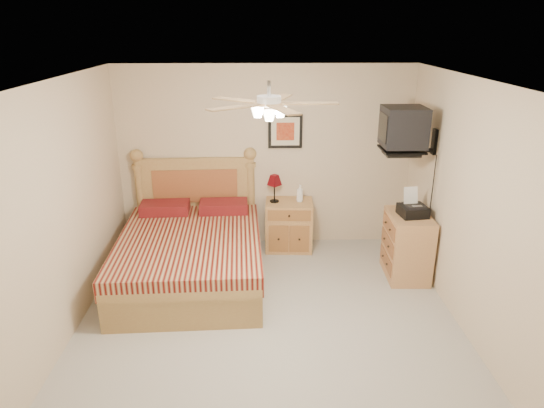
{
  "coord_description": "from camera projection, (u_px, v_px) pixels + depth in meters",
  "views": [
    {
      "loc": [
        -0.09,
        -4.2,
        2.97
      ],
      "look_at": [
        0.05,
        0.9,
        1.07
      ],
      "focal_mm": 32.0,
      "sensor_mm": 36.0,
      "label": 1
    }
  ],
  "objects": [
    {
      "name": "bed",
      "position": [
        189.0,
        227.0,
        5.75
      ],
      "size": [
        1.73,
        2.23,
        1.4
      ],
      "primitive_type": null,
      "rotation": [
        0.0,
        0.0,
        0.04
      ],
      "color": "#A97D46",
      "rests_on": "ground"
    },
    {
      "name": "ceiling_fan",
      "position": [
        269.0,
        103.0,
        3.96
      ],
      "size": [
        1.14,
        1.14,
        0.28
      ],
      "primitive_type": null,
      "color": "white",
      "rests_on": "ceiling"
    },
    {
      "name": "wall_front",
      "position": [
        278.0,
        389.0,
        2.43
      ],
      "size": [
        4.0,
        0.04,
        2.5
      ],
      "primitive_type": "cube",
      "color": "beige",
      "rests_on": "ground"
    },
    {
      "name": "wall_tv",
      "position": [
        416.0,
        130.0,
        5.64
      ],
      "size": [
        0.56,
        0.46,
        0.58
      ],
      "primitive_type": null,
      "color": "black",
      "rests_on": "wall_right"
    },
    {
      "name": "magazine_lower",
      "position": [
        405.0,
        208.0,
        6.02
      ],
      "size": [
        0.2,
        0.25,
        0.02
      ],
      "primitive_type": "imported",
      "rotation": [
        0.0,
        0.0,
        -0.12
      ],
      "color": "beige",
      "rests_on": "dresser"
    },
    {
      "name": "ceiling",
      "position": [
        268.0,
        83.0,
        4.1
      ],
      "size": [
        4.0,
        4.5,
        0.04
      ],
      "primitive_type": "cube",
      "color": "white",
      "rests_on": "ground"
    },
    {
      "name": "lotion_bottle",
      "position": [
        300.0,
        193.0,
        6.59
      ],
      "size": [
        0.12,
        0.12,
        0.24
      ],
      "primitive_type": "imported",
      "rotation": [
        0.0,
        0.0,
        0.39
      ],
      "color": "white",
      "rests_on": "nightstand"
    },
    {
      "name": "magazine_upper",
      "position": [
        405.0,
        205.0,
        6.04
      ],
      "size": [
        0.23,
        0.3,
        0.02
      ],
      "primitive_type": "imported",
      "rotation": [
        0.0,
        0.0,
        0.04
      ],
      "color": "gray",
      "rests_on": "magazine_lower"
    },
    {
      "name": "table_lamp",
      "position": [
        274.0,
        188.0,
        6.56
      ],
      "size": [
        0.21,
        0.21,
        0.38
      ],
      "primitive_type": null,
      "rotation": [
        0.0,
        0.0,
        0.01
      ],
      "color": "#58070D",
      "rests_on": "nightstand"
    },
    {
      "name": "nightstand",
      "position": [
        289.0,
        225.0,
        6.74
      ],
      "size": [
        0.66,
        0.51,
        0.69
      ],
      "primitive_type": "cube",
      "rotation": [
        0.0,
        0.0,
        -0.05
      ],
      "color": "#A16A3A",
      "rests_on": "ground"
    },
    {
      "name": "wall_back",
      "position": [
        265.0,
        158.0,
        6.65
      ],
      "size": [
        4.0,
        0.04,
        2.5
      ],
      "primitive_type": "cube",
      "color": "beige",
      "rests_on": "ground"
    },
    {
      "name": "floor",
      "position": [
        269.0,
        332.0,
        4.97
      ],
      "size": [
        4.5,
        4.5,
        0.0
      ],
      "primitive_type": "plane",
      "color": "#A5A095",
      "rests_on": "ground"
    },
    {
      "name": "framed_picture",
      "position": [
        285.0,
        131.0,
        6.51
      ],
      "size": [
        0.46,
        0.04,
        0.46
      ],
      "primitive_type": "cube",
      "color": "black",
      "rests_on": "wall_back"
    },
    {
      "name": "fax_machine",
      "position": [
        414.0,
        203.0,
        5.75
      ],
      "size": [
        0.35,
        0.37,
        0.33
      ],
      "primitive_type": null,
      "rotation": [
        0.0,
        0.0,
        0.13
      ],
      "color": "black",
      "rests_on": "dresser"
    },
    {
      "name": "wall_left",
      "position": [
        53.0,
        222.0,
        4.49
      ],
      "size": [
        0.04,
        4.5,
        2.5
      ],
      "primitive_type": "cube",
      "color": "beige",
      "rests_on": "ground"
    },
    {
      "name": "dresser",
      "position": [
        407.0,
        246.0,
        5.97
      ],
      "size": [
        0.5,
        0.71,
        0.81
      ],
      "primitive_type": "cube",
      "rotation": [
        0.0,
        0.0,
        -0.03
      ],
      "color": "#B4794D",
      "rests_on": "ground"
    },
    {
      "name": "wall_right",
      "position": [
        479.0,
        217.0,
        4.59
      ],
      "size": [
        0.04,
        4.5,
        2.5
      ],
      "primitive_type": "cube",
      "color": "beige",
      "rests_on": "ground"
    }
  ]
}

